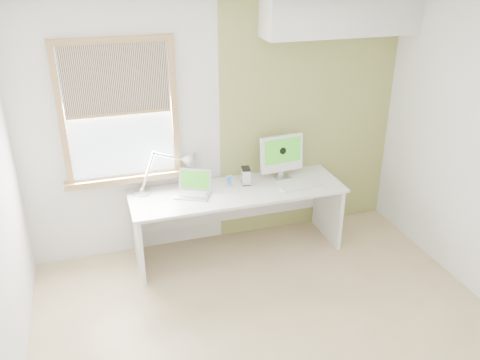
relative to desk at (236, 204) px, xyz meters
name	(u,v)px	position (x,y,z in m)	size (l,w,h in m)	color
room	(283,201)	(-0.08, -1.44, 0.77)	(4.04, 3.54, 2.64)	tan
accent_wall	(309,118)	(0.92, 0.30, 0.77)	(2.00, 0.02, 2.60)	#909B4C
soffit	(341,13)	(1.12, 0.13, 1.87)	(1.60, 0.40, 0.42)	white
window	(119,114)	(-1.08, 0.27, 1.01)	(1.20, 0.14, 1.42)	#A77E4D
desk	(236,204)	(0.00, 0.00, 0.00)	(2.20, 0.70, 0.73)	white
desk_lamp	(182,166)	(-0.52, 0.19, 0.42)	(0.77, 0.31, 0.43)	silver
laptop	(194,188)	(-0.45, 0.00, 0.25)	(0.41, 0.38, 0.23)	silver
phone_dock	(229,183)	(-0.06, 0.04, 0.23)	(0.08, 0.08, 0.13)	silver
external_drive	(246,176)	(0.13, 0.06, 0.28)	(0.10, 0.15, 0.17)	silver
imac	(282,154)	(0.54, 0.10, 0.46)	(0.48, 0.17, 0.47)	silver
keyboard	(301,187)	(0.64, -0.21, 0.20)	(0.46, 0.18, 0.02)	white
mouse	(283,191)	(0.42, -0.24, 0.21)	(0.06, 0.10, 0.03)	white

